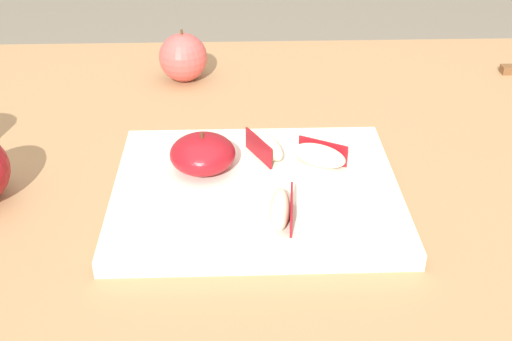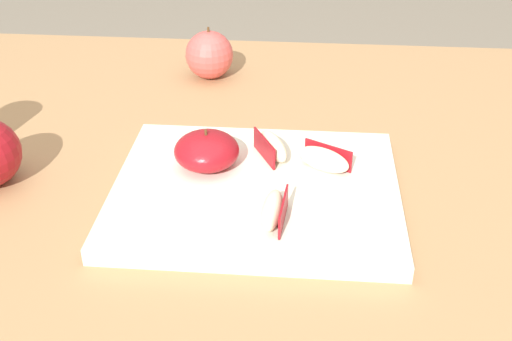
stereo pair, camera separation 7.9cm
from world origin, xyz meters
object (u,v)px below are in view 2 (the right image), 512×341
object	(u,v)px
apple_wedge_back	(273,210)
apple_wedge_left	(272,146)
whole_apple_pink_lady	(209,55)
apple_half_skin_up	(207,151)
apple_wedge_right	(324,159)
cutting_board	(256,191)

from	to	relation	value
apple_wedge_back	apple_wedge_left	bearing A→B (deg)	93.90
whole_apple_pink_lady	apple_half_skin_up	bearing A→B (deg)	-82.23
apple_wedge_right	whole_apple_pink_lady	xyz separation A→B (m)	(-0.20, 0.33, 0.00)
cutting_board	apple_wedge_left	world-z (taller)	apple_wedge_left
apple_half_skin_up	apple_wedge_left	bearing A→B (deg)	20.65
cutting_board	apple_half_skin_up	bearing A→B (deg)	150.36
apple_wedge_left	whole_apple_pink_lady	distance (m)	0.33
cutting_board	whole_apple_pink_lady	xyz separation A→B (m)	(-0.11, 0.37, 0.03)
apple_wedge_right	apple_wedge_left	distance (m)	0.07
apple_half_skin_up	apple_wedge_left	distance (m)	0.09
apple_wedge_right	apple_wedge_left	bearing A→B (deg)	157.72
apple_wedge_back	apple_wedge_left	xyz separation A→B (m)	(-0.01, 0.15, 0.00)
apple_half_skin_up	whole_apple_pink_lady	distance (m)	0.34
cutting_board	apple_wedge_back	world-z (taller)	apple_wedge_back
apple_wedge_back	apple_wedge_left	size ratio (longest dim) A/B	0.99
apple_wedge_right	apple_wedge_back	size ratio (longest dim) A/B	1.01
apple_wedge_back	whole_apple_pink_lady	xyz separation A→B (m)	(-0.14, 0.45, 0.00)
apple_wedge_left	apple_wedge_right	bearing A→B (deg)	-22.28
cutting_board	whole_apple_pink_lady	size ratio (longest dim) A/B	3.89
apple_half_skin_up	apple_wedge_back	distance (m)	0.15
cutting_board	apple_wedge_back	size ratio (longest dim) A/B	4.83
apple_wedge_right	whole_apple_pink_lady	world-z (taller)	whole_apple_pink_lady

